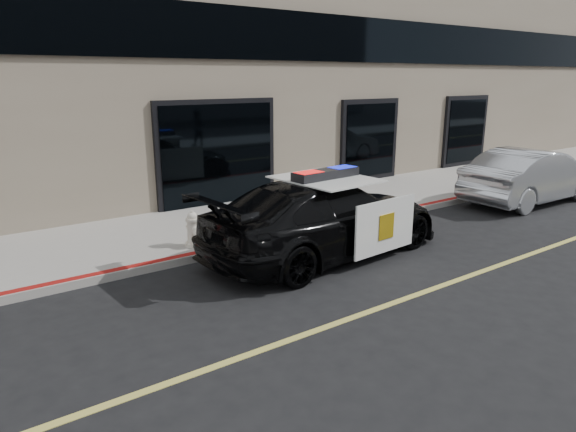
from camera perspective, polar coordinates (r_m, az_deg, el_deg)
ground at (r=9.52m, az=18.61°, el=-6.68°), size 120.00×120.00×0.00m
sidewalk_n at (r=13.06m, az=-0.19°, el=0.36°), size 60.00×3.50×0.15m
police_car at (r=10.05m, az=4.15°, el=-0.13°), size 2.91×5.56×1.72m
silver_sedan at (r=15.85m, az=25.48°, el=4.05°), size 1.80×4.67×1.51m
fire_hydrant at (r=10.36m, az=-10.50°, el=-1.51°), size 0.32×0.45×0.72m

